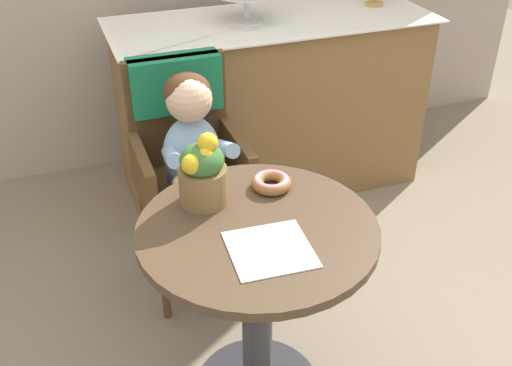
# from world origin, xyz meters

# --- Properties ---
(cafe_table) EXTENTS (0.72, 0.72, 0.72)m
(cafe_table) POSITION_xyz_m (0.00, 0.00, 0.51)
(cafe_table) COLOR #4C3826
(cafe_table) RESTS_ON ground
(wicker_chair) EXTENTS (0.42, 0.45, 0.95)m
(wicker_chair) POSITION_xyz_m (-0.04, 0.74, 0.64)
(wicker_chair) COLOR brown
(wicker_chair) RESTS_ON ground
(seated_child) EXTENTS (0.27, 0.32, 0.73)m
(seated_child) POSITION_xyz_m (-0.04, 0.59, 0.68)
(seated_child) COLOR #8CADCC
(seated_child) RESTS_ON ground
(paper_napkin) EXTENTS (0.24, 0.24, 0.00)m
(paper_napkin) POSITION_xyz_m (-0.01, -0.12, 0.72)
(paper_napkin) COLOR white
(paper_napkin) RESTS_ON cafe_table
(donut_front) EXTENTS (0.13, 0.13, 0.04)m
(donut_front) POSITION_xyz_m (0.11, 0.18, 0.74)
(donut_front) COLOR #936033
(donut_front) RESTS_ON cafe_table
(flower_vase) EXTENTS (0.15, 0.15, 0.24)m
(flower_vase) POSITION_xyz_m (-0.11, 0.18, 0.83)
(flower_vase) COLOR brown
(flower_vase) RESTS_ON cafe_table
(display_counter) EXTENTS (1.56, 0.62, 0.90)m
(display_counter) POSITION_xyz_m (0.55, 1.30, 0.45)
(display_counter) COLOR olive
(display_counter) RESTS_ON ground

